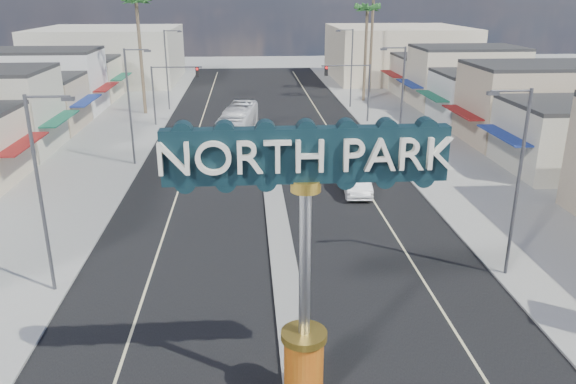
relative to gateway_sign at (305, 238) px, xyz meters
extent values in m
plane|color=gray|center=(0.00, 28.02, -5.93)|extent=(160.00, 160.00, 0.00)
cube|color=black|center=(0.00, 28.02, -5.92)|extent=(20.00, 120.00, 0.01)
cube|color=gray|center=(0.00, 12.02, -5.85)|extent=(1.30, 30.00, 0.16)
cube|color=gray|center=(-14.00, 28.02, -5.87)|extent=(8.00, 120.00, 0.12)
cube|color=gray|center=(14.00, 28.02, -5.87)|extent=(8.00, 120.00, 0.12)
cube|color=beige|center=(-24.00, 41.02, -2.93)|extent=(12.00, 42.00, 6.00)
cube|color=#B7B29E|center=(24.00, 41.02, -2.93)|extent=(12.00, 42.00, 6.00)
cube|color=#B7B29E|center=(-22.00, 73.02, -1.93)|extent=(20.00, 20.00, 8.00)
cube|color=beige|center=(22.00, 73.02, -1.93)|extent=(20.00, 20.00, 8.00)
cylinder|color=#D54A10|center=(0.00, 0.02, -4.67)|extent=(1.30, 1.30, 2.20)
cylinder|color=gold|center=(0.00, 0.02, -3.44)|extent=(1.50, 1.50, 0.25)
cylinder|color=#B7B7BC|center=(0.00, 0.02, -0.92)|extent=(0.36, 0.36, 4.80)
cylinder|color=gold|center=(0.00, 0.02, 1.66)|extent=(0.90, 0.90, 0.35)
cube|color=black|center=(0.00, 0.02, 2.58)|extent=(8.20, 0.50, 1.60)
cylinder|color=#47474C|center=(-11.00, 42.02, -2.93)|extent=(0.18, 0.18, 6.00)
cylinder|color=#47474C|center=(-8.50, 42.02, -0.03)|extent=(5.00, 0.12, 0.12)
cube|color=black|center=(-6.50, 42.02, -0.53)|extent=(0.32, 0.32, 1.00)
sphere|color=red|center=(-6.50, 41.84, -0.21)|extent=(0.22, 0.22, 0.22)
cylinder|color=#47474C|center=(11.00, 42.02, -2.93)|extent=(0.18, 0.18, 6.00)
cylinder|color=#47474C|center=(8.50, 42.02, -0.03)|extent=(5.00, 0.12, 0.12)
cube|color=black|center=(6.50, 42.02, -0.53)|extent=(0.32, 0.32, 1.00)
sphere|color=red|center=(6.50, 41.84, -0.21)|extent=(0.22, 0.22, 0.22)
cylinder|color=#47474C|center=(-10.60, 8.02, -1.43)|extent=(0.16, 0.16, 9.00)
cylinder|color=#47474C|center=(-9.70, 8.02, 2.97)|extent=(1.80, 0.10, 0.10)
cube|color=#47474C|center=(-8.90, 8.02, 2.87)|extent=(0.50, 0.22, 0.15)
cylinder|color=#47474C|center=(-10.60, 28.02, -1.43)|extent=(0.16, 0.16, 9.00)
cylinder|color=#47474C|center=(-9.70, 28.02, 2.97)|extent=(1.80, 0.10, 0.10)
cube|color=#47474C|center=(-8.90, 28.02, 2.87)|extent=(0.50, 0.22, 0.15)
cylinder|color=#47474C|center=(-10.60, 50.02, -1.43)|extent=(0.16, 0.16, 9.00)
cylinder|color=#47474C|center=(-9.70, 50.02, 2.97)|extent=(1.80, 0.10, 0.10)
cube|color=#47474C|center=(-8.90, 50.02, 2.87)|extent=(0.50, 0.22, 0.15)
cylinder|color=#47474C|center=(10.60, 8.02, -1.43)|extent=(0.16, 0.16, 9.00)
cylinder|color=#47474C|center=(9.70, 8.02, 2.97)|extent=(1.80, 0.10, 0.10)
cube|color=#47474C|center=(8.90, 8.02, 2.87)|extent=(0.50, 0.22, 0.15)
cylinder|color=#47474C|center=(10.60, 28.02, -1.43)|extent=(0.16, 0.16, 9.00)
cylinder|color=#47474C|center=(9.70, 28.02, 2.97)|extent=(1.80, 0.10, 0.10)
cube|color=#47474C|center=(8.90, 28.02, 2.87)|extent=(0.50, 0.22, 0.15)
cylinder|color=#47474C|center=(10.60, 50.02, -1.43)|extent=(0.16, 0.16, 9.00)
cylinder|color=#47474C|center=(9.70, 50.02, 2.97)|extent=(1.80, 0.10, 0.10)
cube|color=#47474C|center=(8.90, 50.02, 2.87)|extent=(0.50, 0.22, 0.15)
cylinder|color=brown|center=(-13.00, 48.02, 0.07)|extent=(0.36, 0.36, 12.00)
cylinder|color=brown|center=(13.00, 54.02, -0.43)|extent=(0.36, 0.36, 11.00)
cylinder|color=brown|center=(15.00, 60.02, 0.57)|extent=(0.36, 0.36, 13.00)
imported|color=white|center=(5.64, 20.36, -5.13)|extent=(2.02, 4.96, 1.60)
imported|color=white|center=(-2.46, 35.82, -4.44)|extent=(3.88, 10.90, 2.97)
camera|label=1|loc=(-1.66, -15.33, 6.94)|focal=35.00mm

